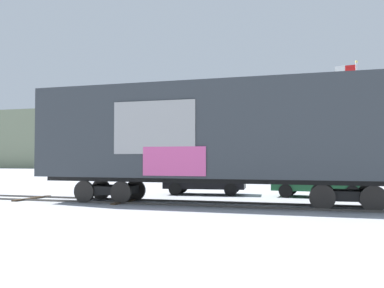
% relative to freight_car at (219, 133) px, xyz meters
% --- Properties ---
extents(ground_plane, '(260.00, 260.00, 0.00)m').
position_rel_freight_car_xyz_m(ground_plane, '(0.17, 0.00, -2.87)').
color(ground_plane, '#B2B5BC').
extents(track, '(60.01, 2.67, 0.08)m').
position_rel_freight_car_xyz_m(track, '(-0.21, 0.00, -2.83)').
color(track, '#4C4742').
rests_on(track, ground_plane).
extents(freight_car, '(15.08, 3.13, 5.03)m').
position_rel_freight_car_xyz_m(freight_car, '(0.00, 0.00, 0.00)').
color(freight_car, '#33383D').
rests_on(freight_car, ground_plane).
extents(flagpole, '(1.44, 0.40, 8.31)m').
position_rel_freight_car_xyz_m(flagpole, '(5.90, 13.41, 2.34)').
color(flagpole, silver).
rests_on(flagpole, ground_plane).
extents(hillside, '(141.85, 39.94, 15.97)m').
position_rel_freight_car_xyz_m(hillside, '(0.24, 70.97, 2.73)').
color(hillside, slate).
rests_on(hillside, ground_plane).
extents(parked_car_black, '(4.27, 2.25, 1.59)m').
position_rel_freight_car_xyz_m(parked_car_black, '(-1.93, 4.66, -2.07)').
color(parked_car_black, black).
rests_on(parked_car_black, ground_plane).
extents(parked_car_green, '(4.47, 2.18, 1.65)m').
position_rel_freight_car_xyz_m(parked_car_green, '(3.73, 4.79, -2.05)').
color(parked_car_green, '#1E5933').
rests_on(parked_car_green, ground_plane).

